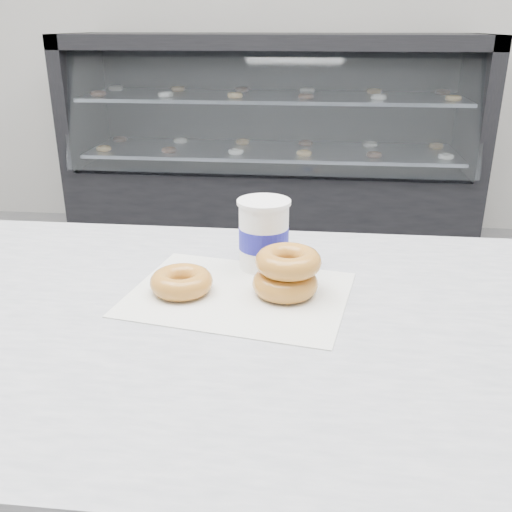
# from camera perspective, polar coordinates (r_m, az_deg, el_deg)

# --- Properties ---
(ground) EXTENTS (5.00, 5.00, 0.00)m
(ground) POSITION_cam_1_polar(r_m,az_deg,el_deg) (1.89, -4.24, -21.34)
(ground) COLOR gray
(ground) RESTS_ON ground
(display_case) EXTENTS (2.40, 0.74, 1.25)m
(display_case) POSITION_cam_1_polar(r_m,az_deg,el_deg) (3.57, 1.61, 9.10)
(display_case) COLOR black
(display_case) RESTS_ON ground
(wax_paper) EXTENTS (0.38, 0.31, 0.00)m
(wax_paper) POSITION_cam_1_polar(r_m,az_deg,el_deg) (0.91, -1.72, -3.81)
(wax_paper) COLOR silver
(wax_paper) RESTS_ON counter
(donut_single) EXTENTS (0.13, 0.13, 0.04)m
(donut_single) POSITION_cam_1_polar(r_m,az_deg,el_deg) (0.92, -7.46, -2.57)
(donut_single) COLOR #B78A32
(donut_single) RESTS_ON wax_paper
(donut_stack) EXTENTS (0.15, 0.15, 0.07)m
(donut_stack) POSITION_cam_1_polar(r_m,az_deg,el_deg) (0.90, 3.09, -1.65)
(donut_stack) COLOR #B78A32
(donut_stack) RESTS_ON wax_paper
(coffee_cup) EXTENTS (0.10, 0.10, 0.12)m
(coffee_cup) POSITION_cam_1_polar(r_m,az_deg,el_deg) (0.99, 0.78, 2.24)
(coffee_cup) COLOR white
(coffee_cup) RESTS_ON counter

